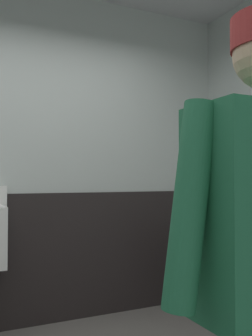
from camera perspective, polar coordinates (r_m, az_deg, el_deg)
The scene contains 3 objects.
wall_back at distance 3.21m, azimuth -16.71°, elevation 2.15°, with size 4.47×0.12×2.83m, color silver.
wainscot_band_back at distance 3.20m, azimuth -16.64°, elevation -13.57°, with size 3.87×0.03×1.08m, color black.
trash_bin at distance 3.17m, azimuth 17.28°, elevation -16.86°, with size 0.39×0.39×0.74m, color #38383D.
Camera 1 is at (-0.46, -1.50, 1.20)m, focal length 39.50 mm.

